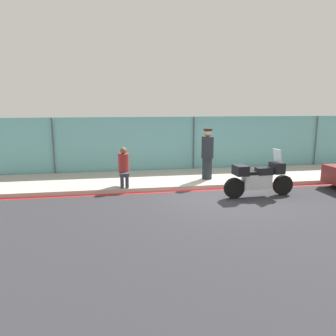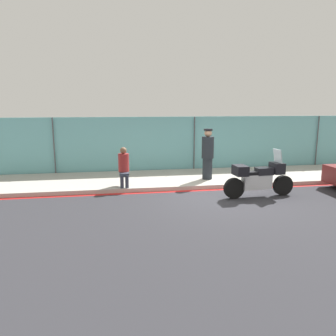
# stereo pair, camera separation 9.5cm
# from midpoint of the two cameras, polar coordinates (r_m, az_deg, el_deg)

# --- Properties ---
(ground_plane) EXTENTS (120.00, 120.00, 0.00)m
(ground_plane) POSITION_cam_midpoint_polar(r_m,az_deg,el_deg) (10.36, 9.47, -4.95)
(ground_plane) COLOR #2D2D33
(sidewalk) EXTENTS (41.95, 2.95, 0.14)m
(sidewalk) POSITION_cam_midpoint_polar(r_m,az_deg,el_deg) (12.59, 5.84, -1.68)
(sidewalk) COLOR #ADA89E
(sidewalk) RESTS_ON ground_plane
(curb_paint_stripe) EXTENTS (41.95, 0.18, 0.01)m
(curb_paint_stripe) POSITION_cam_midpoint_polar(r_m,az_deg,el_deg) (11.15, 8.00, -3.74)
(curb_paint_stripe) COLOR red
(curb_paint_stripe) RESTS_ON ground_plane
(storefront_fence) EXTENTS (39.85, 0.16, 2.33)m
(storefront_fence) POSITION_cam_midpoint_polar(r_m,az_deg,el_deg) (13.90, 4.19, 4.13)
(storefront_fence) COLOR #6BB2B7
(storefront_fence) RESTS_ON ground_plane
(motorcycle) EXTENTS (2.30, 0.59, 1.48)m
(motorcycle) POSITION_cam_midpoint_polar(r_m,az_deg,el_deg) (10.46, 15.27, -1.69)
(motorcycle) COLOR black
(motorcycle) RESTS_ON ground_plane
(officer_standing) EXTENTS (0.44, 0.44, 1.83)m
(officer_standing) POSITION_cam_midpoint_polar(r_m,az_deg,el_deg) (11.92, 6.65, 2.48)
(officer_standing) COLOR #1E2328
(officer_standing) RESTS_ON sidewalk
(person_seated_on_curb) EXTENTS (0.36, 0.66, 1.29)m
(person_seated_on_curb) POSITION_cam_midpoint_polar(r_m,az_deg,el_deg) (10.99, -7.96, 0.58)
(person_seated_on_curb) COLOR #2D3342
(person_seated_on_curb) RESTS_ON sidewalk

